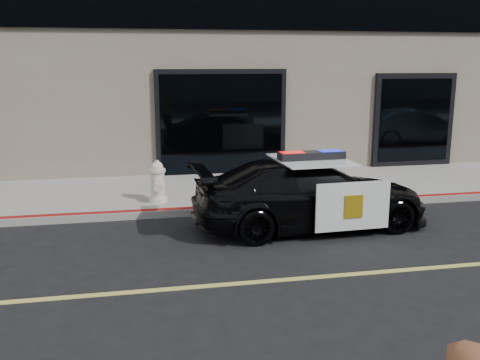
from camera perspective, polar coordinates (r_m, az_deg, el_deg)
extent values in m
plane|color=black|center=(8.22, 13.26, -9.68)|extent=(120.00, 120.00, 0.00)
cube|color=gray|center=(12.92, 3.68, -0.86)|extent=(60.00, 3.50, 0.15)
imported|color=black|center=(10.06, 7.51, -1.49)|extent=(2.19, 4.58, 1.28)
cube|color=white|center=(9.42, 11.96, -2.76)|extent=(1.37, 0.09, 0.86)
cube|color=white|center=(11.05, 7.85, -0.35)|extent=(1.37, 0.09, 0.86)
cube|color=white|center=(9.92, 7.62, 2.17)|extent=(1.35, 1.60, 0.02)
cube|color=gold|center=(9.40, 12.03, -2.80)|extent=(0.34, 0.03, 0.41)
cube|color=black|center=(9.91, 7.63, 2.59)|extent=(1.24, 0.37, 0.15)
cube|color=red|center=(9.78, 5.59, 2.57)|extent=(0.44, 0.30, 0.14)
cube|color=#0C19CC|center=(10.05, 9.62, 2.72)|extent=(0.44, 0.30, 0.14)
cylinder|color=white|center=(11.51, -8.72, -2.04)|extent=(0.40, 0.40, 0.09)
cylinder|color=white|center=(11.43, -8.77, -0.47)|extent=(0.29, 0.29, 0.56)
cylinder|color=white|center=(11.37, -8.82, 1.00)|extent=(0.35, 0.35, 0.07)
sphere|color=white|center=(11.36, -8.83, 1.34)|extent=(0.26, 0.26, 0.26)
cylinder|color=white|center=(11.34, -8.85, 1.89)|extent=(0.08, 0.08, 0.08)
cylinder|color=white|center=(11.60, -8.83, 0.11)|extent=(0.14, 0.13, 0.14)
cylinder|color=white|center=(11.23, -8.74, -0.30)|extent=(0.14, 0.13, 0.14)
cylinder|color=white|center=(11.22, -8.72, -0.72)|extent=(0.19, 0.16, 0.19)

